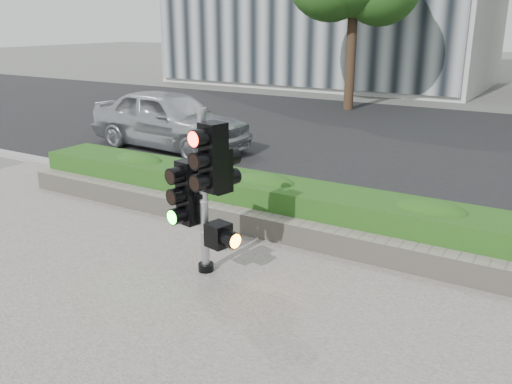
% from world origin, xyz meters
% --- Properties ---
extents(ground, '(120.00, 120.00, 0.00)m').
position_xyz_m(ground, '(0.00, 0.00, 0.00)').
color(ground, '#51514C').
rests_on(ground, ground).
extents(road, '(60.00, 13.00, 0.02)m').
position_xyz_m(road, '(0.00, 10.00, 0.01)').
color(road, black).
rests_on(road, ground).
extents(curb, '(60.00, 0.25, 0.12)m').
position_xyz_m(curb, '(0.00, 3.15, 0.06)').
color(curb, gray).
rests_on(curb, ground).
extents(stone_wall, '(12.00, 0.32, 0.34)m').
position_xyz_m(stone_wall, '(0.00, 1.90, 0.20)').
color(stone_wall, gray).
rests_on(stone_wall, sidewalk).
extents(hedge, '(12.00, 1.00, 0.68)m').
position_xyz_m(hedge, '(0.00, 2.55, 0.37)').
color(hedge, '#398027').
rests_on(hedge, sidewalk).
extents(traffic_signal, '(0.80, 0.64, 2.20)m').
position_xyz_m(traffic_signal, '(-0.86, 0.45, 1.25)').
color(traffic_signal, black).
rests_on(traffic_signal, sidewalk).
extents(car_silver, '(4.65, 2.16, 1.54)m').
position_xyz_m(car_silver, '(-6.07, 5.93, 0.79)').
color(car_silver, '#ADB0B4').
rests_on(car_silver, road).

